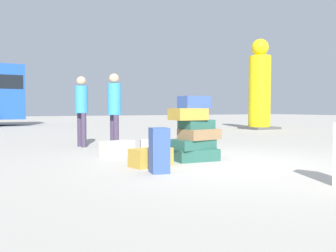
{
  "coord_description": "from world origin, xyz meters",
  "views": [
    {
      "loc": [
        -3.45,
        -4.73,
        0.89
      ],
      "look_at": [
        -0.24,
        1.45,
        0.55
      ],
      "focal_mm": 37.95,
      "sensor_mm": 36.0,
      "label": 1
    }
  ],
  "objects_px": {
    "suitcase_navy_upright_blue": "(159,150)",
    "person_bearded_onlooker": "(82,105)",
    "suitcase_cream_left_side": "(159,146)",
    "suitcase_cream_right_side": "(117,149)",
    "yellow_dummy_statue": "(260,89)",
    "suitcase_tower": "(194,133)",
    "person_tourist_with_camera": "(114,104)",
    "suitcase_tan_behind_tower": "(151,157)"
  },
  "relations": [
    {
      "from": "suitcase_cream_right_side",
      "to": "suitcase_tan_behind_tower",
      "type": "relative_size",
      "value": 0.95
    },
    {
      "from": "suitcase_cream_left_side",
      "to": "person_bearded_onlooker",
      "type": "bearing_deg",
      "value": 143.97
    },
    {
      "from": "suitcase_tower",
      "to": "yellow_dummy_statue",
      "type": "height_order",
      "value": "yellow_dummy_statue"
    },
    {
      "from": "suitcase_tan_behind_tower",
      "to": "person_bearded_onlooker",
      "type": "bearing_deg",
      "value": 83.04
    },
    {
      "from": "suitcase_cream_left_side",
      "to": "person_tourist_with_camera",
      "type": "height_order",
      "value": "person_tourist_with_camera"
    },
    {
      "from": "suitcase_navy_upright_blue",
      "to": "suitcase_tan_behind_tower",
      "type": "xyz_separation_m",
      "value": [
        0.13,
        0.56,
        -0.17
      ]
    },
    {
      "from": "suitcase_cream_left_side",
      "to": "suitcase_cream_right_side",
      "type": "distance_m",
      "value": 1.06
    },
    {
      "from": "suitcase_cream_left_side",
      "to": "suitcase_cream_right_side",
      "type": "relative_size",
      "value": 1.28
    },
    {
      "from": "suitcase_navy_upright_blue",
      "to": "suitcase_tan_behind_tower",
      "type": "bearing_deg",
      "value": 88.43
    },
    {
      "from": "suitcase_cream_left_side",
      "to": "suitcase_tan_behind_tower",
      "type": "height_order",
      "value": "suitcase_tan_behind_tower"
    },
    {
      "from": "suitcase_navy_upright_blue",
      "to": "yellow_dummy_statue",
      "type": "xyz_separation_m",
      "value": [
        8.61,
        7.6,
        1.43
      ]
    },
    {
      "from": "suitcase_cream_left_side",
      "to": "suitcase_tower",
      "type": "bearing_deg",
      "value": -70.9
    },
    {
      "from": "suitcase_navy_upright_blue",
      "to": "person_bearded_onlooker",
      "type": "relative_size",
      "value": 0.38
    },
    {
      "from": "person_bearded_onlooker",
      "to": "person_tourist_with_camera",
      "type": "distance_m",
      "value": 0.94
    },
    {
      "from": "suitcase_cream_right_side",
      "to": "person_tourist_with_camera",
      "type": "xyz_separation_m",
      "value": [
        0.37,
        1.22,
        0.84
      ]
    },
    {
      "from": "suitcase_cream_right_side",
      "to": "person_bearded_onlooker",
      "type": "height_order",
      "value": "person_bearded_onlooker"
    },
    {
      "from": "suitcase_cream_left_side",
      "to": "suitcase_tan_behind_tower",
      "type": "distance_m",
      "value": 1.85
    },
    {
      "from": "suitcase_tower",
      "to": "suitcase_cream_left_side",
      "type": "xyz_separation_m",
      "value": [
        -0.0,
        1.37,
        -0.34
      ]
    },
    {
      "from": "suitcase_tower",
      "to": "suitcase_cream_right_side",
      "type": "height_order",
      "value": "suitcase_tower"
    },
    {
      "from": "suitcase_tan_behind_tower",
      "to": "person_tourist_with_camera",
      "type": "bearing_deg",
      "value": 72.35
    },
    {
      "from": "suitcase_tower",
      "to": "suitcase_cream_right_side",
      "type": "xyz_separation_m",
      "value": [
        -1.02,
        1.06,
        -0.33
      ]
    },
    {
      "from": "yellow_dummy_statue",
      "to": "suitcase_tower",
      "type": "bearing_deg",
      "value": -137.97
    },
    {
      "from": "suitcase_cream_right_side",
      "to": "suitcase_tan_behind_tower",
      "type": "height_order",
      "value": "suitcase_cream_right_side"
    },
    {
      "from": "suitcase_cream_left_side",
      "to": "person_bearded_onlooker",
      "type": "height_order",
      "value": "person_bearded_onlooker"
    },
    {
      "from": "suitcase_cream_right_side",
      "to": "yellow_dummy_statue",
      "type": "xyz_separation_m",
      "value": [
        8.57,
        5.74,
        1.6
      ]
    },
    {
      "from": "suitcase_tan_behind_tower",
      "to": "person_tourist_with_camera",
      "type": "height_order",
      "value": "person_tourist_with_camera"
    },
    {
      "from": "suitcase_tower",
      "to": "suitcase_tan_behind_tower",
      "type": "height_order",
      "value": "suitcase_tower"
    },
    {
      "from": "person_tourist_with_camera",
      "to": "yellow_dummy_statue",
      "type": "relative_size",
      "value": 0.42
    },
    {
      "from": "person_bearded_onlooker",
      "to": "person_tourist_with_camera",
      "type": "relative_size",
      "value": 0.99
    },
    {
      "from": "suitcase_tower",
      "to": "suitcase_cream_left_side",
      "type": "height_order",
      "value": "suitcase_tower"
    },
    {
      "from": "suitcase_tower",
      "to": "suitcase_tan_behind_tower",
      "type": "bearing_deg",
      "value": -165.92
    },
    {
      "from": "suitcase_cream_left_side",
      "to": "suitcase_navy_upright_blue",
      "type": "relative_size",
      "value": 1.23
    },
    {
      "from": "yellow_dummy_statue",
      "to": "suitcase_navy_upright_blue",
      "type": "bearing_deg",
      "value": -138.57
    },
    {
      "from": "suitcase_cream_right_side",
      "to": "person_bearded_onlooker",
      "type": "distance_m",
      "value": 2.17
    },
    {
      "from": "suitcase_tower",
      "to": "yellow_dummy_statue",
      "type": "xyz_separation_m",
      "value": [
        7.55,
        6.81,
        1.27
      ]
    },
    {
      "from": "suitcase_cream_left_side",
      "to": "person_bearded_onlooker",
      "type": "distance_m",
      "value": 2.23
    },
    {
      "from": "suitcase_navy_upright_blue",
      "to": "person_bearded_onlooker",
      "type": "height_order",
      "value": "person_bearded_onlooker"
    },
    {
      "from": "suitcase_tan_behind_tower",
      "to": "person_bearded_onlooker",
      "type": "relative_size",
      "value": 0.39
    },
    {
      "from": "suitcase_tower",
      "to": "yellow_dummy_statue",
      "type": "relative_size",
      "value": 0.28
    },
    {
      "from": "suitcase_cream_left_side",
      "to": "person_tourist_with_camera",
      "type": "distance_m",
      "value": 1.41
    },
    {
      "from": "suitcase_tower",
      "to": "suitcase_navy_upright_blue",
      "type": "relative_size",
      "value": 1.77
    },
    {
      "from": "yellow_dummy_statue",
      "to": "suitcase_cream_right_side",
      "type": "bearing_deg",
      "value": -146.18
    }
  ]
}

